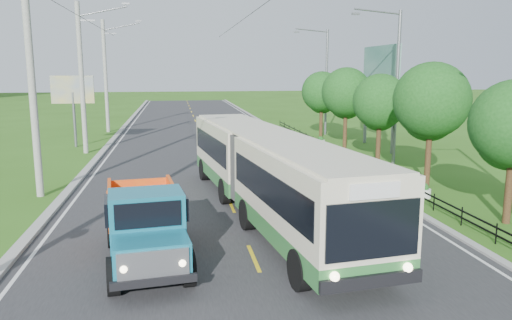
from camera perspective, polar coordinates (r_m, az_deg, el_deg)
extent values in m
plane|color=#2F5E16|center=(15.31, -0.26, -11.21)|extent=(240.00, 240.00, 0.00)
cube|color=#28282B|center=(34.60, -5.44, 0.91)|extent=(14.00, 120.00, 0.02)
cube|color=#9E9E99|center=(34.87, -17.33, 0.67)|extent=(0.40, 120.00, 0.15)
cube|color=#9E9E99|center=(35.77, 6.06, 1.27)|extent=(0.30, 120.00, 0.10)
cube|color=silver|center=(34.81, -16.43, 0.61)|extent=(0.12, 120.00, 0.00)
cube|color=silver|center=(35.65, 5.28, 1.21)|extent=(0.12, 120.00, 0.00)
cube|color=yellow|center=(15.30, -0.26, -11.13)|extent=(0.12, 2.20, 0.00)
cube|color=black|center=(30.34, 10.60, 0.02)|extent=(0.04, 40.00, 0.60)
cylinder|color=gray|center=(23.87, -24.24, 7.92)|extent=(0.32, 0.32, 10.00)
cylinder|color=gray|center=(35.60, -19.31, 8.72)|extent=(0.32, 0.32, 10.00)
cube|color=slate|center=(35.66, -18.86, 14.87)|extent=(1.20, 0.10, 0.10)
cube|color=slate|center=(35.46, -14.64, 16.90)|extent=(0.50, 0.18, 0.12)
cylinder|color=gray|center=(47.47, -16.82, 9.10)|extent=(0.32, 0.32, 10.00)
cube|color=slate|center=(47.51, -16.45, 13.71)|extent=(1.20, 0.10, 0.10)
cube|color=slate|center=(47.36, -13.28, 15.20)|extent=(0.50, 0.18, 0.12)
cylinder|color=#382314|center=(20.49, 26.97, -2.47)|extent=(0.28, 0.28, 2.97)
sphere|color=#154915|center=(20.74, 26.97, 2.14)|extent=(2.33, 2.33, 2.33)
cylinder|color=#382314|center=(25.44, 19.09, 0.82)|extent=(0.28, 0.28, 3.36)
sphere|color=#154915|center=(25.17, 19.43, 6.49)|extent=(3.60, 3.60, 3.60)
sphere|color=#154915|center=(25.75, 19.20, 4.96)|extent=(2.64, 2.64, 2.64)
cylinder|color=#382314|center=(30.81, 13.82, 2.33)|extent=(0.28, 0.28, 3.02)
sphere|color=#154915|center=(30.59, 14.01, 6.54)|extent=(3.24, 3.24, 3.24)
sphere|color=#154915|center=(31.17, 13.93, 5.41)|extent=(2.38, 2.38, 2.38)
cylinder|color=#382314|center=(36.35, 10.15, 3.81)|extent=(0.28, 0.28, 3.25)
sphere|color=#154915|center=(36.16, 10.27, 7.65)|extent=(3.48, 3.48, 3.48)
sphere|color=#154915|center=(36.74, 10.27, 6.60)|extent=(2.55, 2.55, 2.55)
cylinder|color=#382314|center=(42.03, 7.44, 4.62)|extent=(0.28, 0.28, 3.08)
sphere|color=#154915|center=(41.87, 7.52, 7.77)|extent=(3.30, 3.30, 3.30)
sphere|color=#154915|center=(42.44, 7.56, 6.91)|extent=(2.42, 2.42, 2.42)
cylinder|color=slate|center=(30.96, 15.78, 7.84)|extent=(0.20, 0.20, 9.00)
cylinder|color=slate|center=(30.56, 13.72, 16.17)|extent=(2.80, 0.10, 0.34)
cube|color=slate|center=(30.07, 11.33, 16.07)|extent=(0.45, 0.16, 0.12)
cylinder|color=slate|center=(44.05, 8.04, 8.72)|extent=(0.20, 0.20, 9.00)
cylinder|color=slate|center=(43.77, 6.38, 14.52)|extent=(2.80, 0.10, 0.34)
cube|color=slate|center=(43.43, 4.67, 14.38)|extent=(0.45, 0.16, 0.12)
cylinder|color=silver|center=(23.43, 18.59, -3.62)|extent=(0.64, 0.64, 0.40)
sphere|color=#154915|center=(23.38, 18.63, -3.02)|extent=(0.44, 0.44, 0.44)
cylinder|color=silver|center=(30.57, 11.65, -0.14)|extent=(0.64, 0.64, 0.40)
sphere|color=#154915|center=(30.52, 11.66, 0.33)|extent=(0.44, 0.44, 0.44)
cylinder|color=silver|center=(38.04, 7.38, 2.01)|extent=(0.64, 0.64, 0.40)
sphere|color=#154915|center=(38.01, 7.39, 2.38)|extent=(0.44, 0.44, 0.44)
cylinder|color=slate|center=(38.93, -20.04, 4.33)|extent=(0.20, 0.20, 4.00)
cube|color=yellow|center=(38.79, -20.24, 7.56)|extent=(3.00, 0.15, 2.00)
cylinder|color=slate|center=(34.89, 15.45, 4.79)|extent=(0.24, 0.24, 5.00)
cylinder|color=slate|center=(39.47, 12.43, 5.51)|extent=(0.24, 0.24, 5.00)
cube|color=#144C47|center=(37.04, 14.07, 10.26)|extent=(0.20, 6.00, 3.00)
cube|color=#2D7033|center=(15.62, 5.85, -7.54)|extent=(3.59, 8.19, 0.58)
cube|color=beige|center=(15.28, 5.94, -2.86)|extent=(3.59, 8.19, 2.04)
cube|color=black|center=(15.27, 5.94, -2.82)|extent=(3.55, 7.56, 1.00)
cube|color=#2D7033|center=(23.66, -2.09, -1.36)|extent=(3.53, 7.66, 0.58)
cube|color=beige|center=(23.43, -2.11, 1.78)|extent=(3.53, 7.66, 2.04)
cube|color=black|center=(23.43, -2.11, 1.80)|extent=(3.49, 7.04, 1.00)
cube|color=#4C4C4C|center=(19.47, 0.95, -0.83)|extent=(2.59, 1.35, 2.51)
cube|color=black|center=(11.87, 13.25, -7.82)|extent=(2.37, 0.35, 1.37)
cylinder|color=black|center=(13.14, 5.05, -12.40)|extent=(0.47, 1.13, 1.10)
cylinder|color=black|center=(14.13, 14.28, -11.02)|extent=(0.47, 1.13, 1.10)
cylinder|color=black|center=(17.78, -1.04, -6.25)|extent=(0.47, 1.13, 1.10)
cylinder|color=black|center=(18.53, 6.14, -5.63)|extent=(0.47, 1.13, 1.10)
cylinder|color=black|center=(21.15, -3.60, -3.58)|extent=(0.47, 1.13, 1.10)
cylinder|color=black|center=(21.78, 2.54, -3.17)|extent=(0.47, 1.13, 1.10)
cylinder|color=black|center=(25.80, -5.98, -1.09)|extent=(0.47, 1.13, 1.10)
cylinder|color=black|center=(26.32, -0.86, -0.81)|extent=(0.47, 1.13, 1.10)
cube|color=#166C85|center=(13.03, -11.88, -10.70)|extent=(2.03, 1.48, 0.90)
cube|color=#166C85|center=(14.16, -12.37, -7.08)|extent=(2.14, 1.67, 1.80)
cube|color=black|center=(14.04, -12.44, -5.33)|extent=(2.30, 1.42, 0.63)
cube|color=black|center=(15.11, -12.44, -9.39)|extent=(1.54, 5.47, 0.22)
cube|color=red|center=(16.31, -12.92, -4.63)|extent=(2.38, 2.93, 1.17)
cylinder|color=black|center=(13.36, -16.00, -12.64)|extent=(0.43, 1.02, 0.99)
cylinder|color=black|center=(13.47, -7.77, -12.13)|extent=(0.43, 1.02, 0.99)
cylinder|color=black|center=(16.74, -16.08, -7.92)|extent=(0.43, 1.02, 0.99)
cylinder|color=black|center=(16.83, -9.58, -7.56)|extent=(0.43, 1.02, 0.99)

